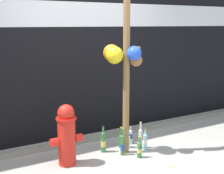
{
  "coord_description": "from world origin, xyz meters",
  "views": [
    {
      "loc": [
        -2.26,
        -3.33,
        1.88
      ],
      "look_at": [
        -0.06,
        0.47,
        1.01
      ],
      "focal_mm": 51.83,
      "sensor_mm": 36.0,
      "label": 1
    }
  ],
  "objects_px": {
    "bottle_0": "(128,141)",
    "bottle_7": "(139,149)",
    "fire_hydrant": "(67,135)",
    "bottle_3": "(145,141)",
    "bottle_5": "(140,137)",
    "bottle_1": "(131,136)",
    "bottle_2": "(103,142)",
    "bottle_4": "(123,145)",
    "memorial_post": "(124,41)",
    "bottle_6": "(121,140)"
  },
  "relations": [
    {
      "from": "memorial_post",
      "to": "bottle_0",
      "type": "distance_m",
      "value": 1.54
    },
    {
      "from": "bottle_2",
      "to": "bottle_4",
      "type": "bearing_deg",
      "value": -52.1
    },
    {
      "from": "bottle_4",
      "to": "bottle_3",
      "type": "bearing_deg",
      "value": -0.03
    },
    {
      "from": "fire_hydrant",
      "to": "bottle_3",
      "type": "bearing_deg",
      "value": -5.32
    },
    {
      "from": "fire_hydrant",
      "to": "bottle_2",
      "type": "bearing_deg",
      "value": 11.52
    },
    {
      "from": "bottle_4",
      "to": "bottle_2",
      "type": "bearing_deg",
      "value": 127.9
    },
    {
      "from": "bottle_0",
      "to": "bottle_4",
      "type": "bearing_deg",
      "value": -137.28
    },
    {
      "from": "memorial_post",
      "to": "bottle_7",
      "type": "xyz_separation_m",
      "value": [
        0.11,
        -0.27,
        -1.51
      ]
    },
    {
      "from": "bottle_5",
      "to": "bottle_1",
      "type": "bearing_deg",
      "value": 98.65
    },
    {
      "from": "fire_hydrant",
      "to": "bottle_0",
      "type": "distance_m",
      "value": 1.08
    },
    {
      "from": "bottle_7",
      "to": "bottle_3",
      "type": "bearing_deg",
      "value": 39.57
    },
    {
      "from": "bottle_0",
      "to": "bottle_7",
      "type": "xyz_separation_m",
      "value": [
        -0.06,
        -0.4,
        0.01
      ]
    },
    {
      "from": "memorial_post",
      "to": "bottle_5",
      "type": "distance_m",
      "value": 1.5
    },
    {
      "from": "bottle_0",
      "to": "fire_hydrant",
      "type": "bearing_deg",
      "value": -175.15
    },
    {
      "from": "bottle_3",
      "to": "bottle_7",
      "type": "relative_size",
      "value": 1.03
    },
    {
      "from": "memorial_post",
      "to": "bottle_5",
      "type": "bearing_deg",
      "value": 3.48
    },
    {
      "from": "bottle_2",
      "to": "bottle_5",
      "type": "height_order",
      "value": "bottle_5"
    },
    {
      "from": "bottle_1",
      "to": "bottle_7",
      "type": "xyz_separation_m",
      "value": [
        -0.19,
        -0.52,
        0.0
      ]
    },
    {
      "from": "bottle_3",
      "to": "bottle_6",
      "type": "relative_size",
      "value": 1.01
    },
    {
      "from": "memorial_post",
      "to": "bottle_4",
      "type": "bearing_deg",
      "value": -125.52
    },
    {
      "from": "bottle_1",
      "to": "bottle_2",
      "type": "bearing_deg",
      "value": -172.07
    },
    {
      "from": "memorial_post",
      "to": "fire_hydrant",
      "type": "bearing_deg",
      "value": 177.3
    },
    {
      "from": "memorial_post",
      "to": "bottle_0",
      "type": "bearing_deg",
      "value": 37.76
    },
    {
      "from": "bottle_2",
      "to": "bottle_4",
      "type": "xyz_separation_m",
      "value": [
        0.19,
        -0.24,
        -0.01
      ]
    },
    {
      "from": "fire_hydrant",
      "to": "bottle_1",
      "type": "xyz_separation_m",
      "value": [
        1.16,
        0.2,
        -0.3
      ]
    },
    {
      "from": "bottle_1",
      "to": "fire_hydrant",
      "type": "bearing_deg",
      "value": -170.12
    },
    {
      "from": "fire_hydrant",
      "to": "bottle_0",
      "type": "height_order",
      "value": "fire_hydrant"
    },
    {
      "from": "memorial_post",
      "to": "bottle_1",
      "type": "relative_size",
      "value": 9.43
    },
    {
      "from": "bottle_0",
      "to": "bottle_7",
      "type": "height_order",
      "value": "bottle_7"
    },
    {
      "from": "bottle_0",
      "to": "bottle_2",
      "type": "xyz_separation_m",
      "value": [
        -0.4,
        0.04,
        0.05
      ]
    },
    {
      "from": "bottle_3",
      "to": "bottle_5",
      "type": "height_order",
      "value": "bottle_5"
    },
    {
      "from": "bottle_0",
      "to": "memorial_post",
      "type": "bearing_deg",
      "value": -142.24
    },
    {
      "from": "bottle_1",
      "to": "bottle_6",
      "type": "distance_m",
      "value": 0.21
    },
    {
      "from": "bottle_4",
      "to": "bottle_6",
      "type": "xyz_separation_m",
      "value": [
        0.14,
        0.26,
        -0.03
      ]
    },
    {
      "from": "fire_hydrant",
      "to": "bottle_3",
      "type": "distance_m",
      "value": 1.25
    },
    {
      "from": "bottle_1",
      "to": "bottle_3",
      "type": "xyz_separation_m",
      "value": [
        0.06,
        -0.31,
        0.01
      ]
    },
    {
      "from": "bottle_3",
      "to": "bottle_5",
      "type": "xyz_separation_m",
      "value": [
        -0.02,
        0.09,
        0.04
      ]
    },
    {
      "from": "bottle_4",
      "to": "fire_hydrant",
      "type": "bearing_deg",
      "value": 172.1
    },
    {
      "from": "bottle_0",
      "to": "bottle_5",
      "type": "height_order",
      "value": "bottle_5"
    },
    {
      "from": "bottle_1",
      "to": "bottle_2",
      "type": "height_order",
      "value": "bottle_2"
    },
    {
      "from": "fire_hydrant",
      "to": "bottle_0",
      "type": "relative_size",
      "value": 2.91
    },
    {
      "from": "bottle_5",
      "to": "bottle_7",
      "type": "bearing_deg",
      "value": -126.94
    },
    {
      "from": "bottle_0",
      "to": "bottle_6",
      "type": "distance_m",
      "value": 0.1
    },
    {
      "from": "memorial_post",
      "to": "bottle_5",
      "type": "xyz_separation_m",
      "value": [
        0.33,
        0.02,
        -1.47
      ]
    },
    {
      "from": "bottle_1",
      "to": "bottle_3",
      "type": "bearing_deg",
      "value": -79.81
    },
    {
      "from": "fire_hydrant",
      "to": "bottle_2",
      "type": "relative_size",
      "value": 2.06
    },
    {
      "from": "bottle_0",
      "to": "bottle_5",
      "type": "distance_m",
      "value": 0.2
    },
    {
      "from": "bottle_1",
      "to": "bottle_7",
      "type": "relative_size",
      "value": 0.97
    },
    {
      "from": "bottle_1",
      "to": "memorial_post",
      "type": "bearing_deg",
      "value": -140.49
    },
    {
      "from": "bottle_1",
      "to": "bottle_2",
      "type": "distance_m",
      "value": 0.54
    }
  ]
}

